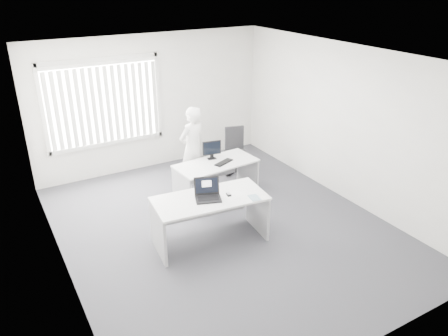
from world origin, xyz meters
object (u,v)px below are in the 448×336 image
office_chair (236,158)px  laptop (208,191)px  desk_near (210,210)px  person (193,148)px  monitor (212,150)px  desk_far (216,172)px

office_chair → laptop: size_ratio=2.52×
desk_near → person: person is taller
desk_near → laptop: (-0.05, -0.05, 0.37)m
desk_near → office_chair: office_chair is taller
desk_near → person: 1.98m
desk_near → monitor: 1.72m
person → desk_near: bearing=56.2°
desk_far → laptop: bearing=-127.8°
desk_near → laptop: bearing=-130.7°
monitor → office_chair: bearing=43.6°
laptop → monitor: 1.77m
office_chair → monitor: (-0.89, -0.58, 0.57)m
office_chair → person: size_ratio=0.59×
laptop → monitor: (0.89, 1.53, -0.06)m
desk_near → desk_far: desk_near is taller
office_chair → laptop: bearing=-114.5°
desk_near → laptop: laptop is taller
laptop → monitor: bearing=79.7°
desk_near → desk_far: 1.52m
laptop → desk_far: bearing=76.8°
desk_near → office_chair: (1.72, 2.05, -0.26)m
desk_near → office_chair: size_ratio=1.85×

